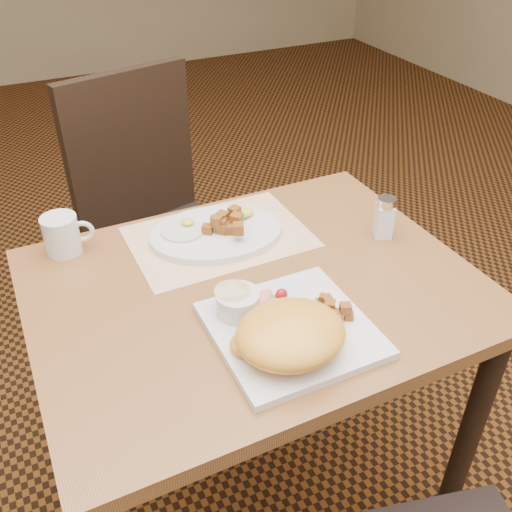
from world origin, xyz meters
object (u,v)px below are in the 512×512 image
(plate_square, at_px, (291,330))
(coffee_mug, at_px, (63,235))
(table, at_px, (255,323))
(plate_oval, at_px, (216,233))
(salt_shaker, at_px, (384,217))
(chair_far, at_px, (156,215))

(plate_square, distance_m, coffee_mug, 0.56)
(table, distance_m, plate_square, 0.20)
(plate_oval, distance_m, coffee_mug, 0.34)
(table, height_order, salt_shaker, salt_shaker)
(table, xyz_separation_m, salt_shaker, (0.34, 0.03, 0.16))
(table, distance_m, salt_shaker, 0.38)
(chair_far, bearing_deg, table, 77.24)
(chair_far, height_order, salt_shaker, chair_far)
(chair_far, bearing_deg, salt_shaker, 104.37)
(chair_far, relative_size, coffee_mug, 8.87)
(table, relative_size, plate_square, 3.21)
(table, bearing_deg, salt_shaker, 5.70)
(salt_shaker, bearing_deg, table, -174.30)
(table, xyz_separation_m, coffee_mug, (-0.33, 0.29, 0.15))
(plate_oval, bearing_deg, coffee_mug, 163.77)
(coffee_mug, bearing_deg, salt_shaker, -20.81)
(table, height_order, plate_square, plate_square)
(plate_square, xyz_separation_m, coffee_mug, (-0.32, 0.45, 0.04))
(plate_square, height_order, plate_oval, plate_oval)
(chair_far, bearing_deg, plate_square, 76.72)
(plate_square, xyz_separation_m, salt_shaker, (0.35, 0.20, 0.04))
(plate_oval, relative_size, coffee_mug, 2.79)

